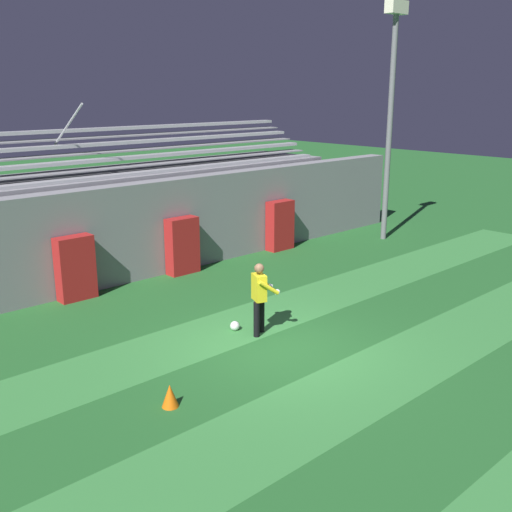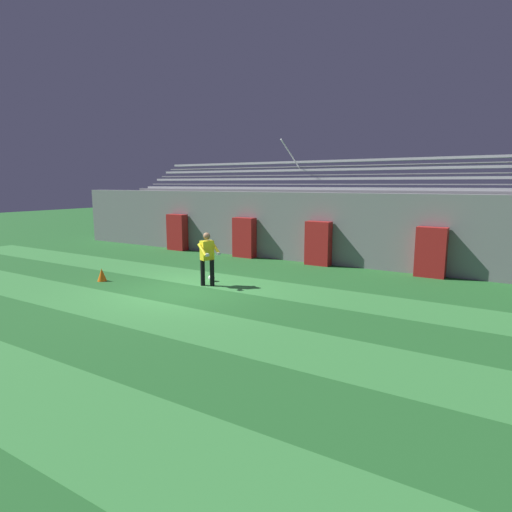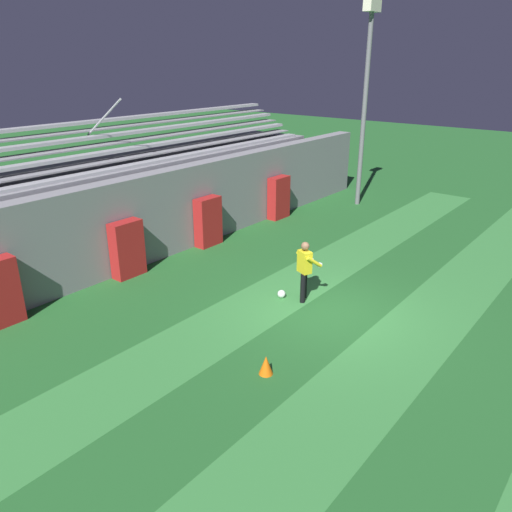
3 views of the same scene
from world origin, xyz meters
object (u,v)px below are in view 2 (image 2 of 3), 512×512
padding_pillar_gate_right (318,243)px  padding_pillar_far_right (431,252)px  padding_pillar_far_left (177,232)px  goalkeeper (207,256)px  padding_pillar_gate_left (244,238)px  traffic_cone (102,275)px  soccer_ball (212,278)px

padding_pillar_gate_right → padding_pillar_far_right: same height
padding_pillar_far_left → goalkeeper: (5.77, -5.02, 0.10)m
padding_pillar_gate_left → goalkeeper: 5.38m
padding_pillar_far_left → traffic_cone: size_ratio=4.06×
padding_pillar_gate_left → goalkeeper: (1.94, -5.02, 0.10)m
padding_pillar_gate_right → padding_pillar_far_left: size_ratio=1.00×
padding_pillar_gate_left → padding_pillar_gate_right: (3.44, 0.00, 0.00)m
padding_pillar_far_right → traffic_cone: 11.01m
padding_pillar_far_right → traffic_cone: padding_pillar_far_right is taller
padding_pillar_gate_left → padding_pillar_far_left: bearing=180.0°
padding_pillar_gate_left → padding_pillar_far_right: (7.57, 0.00, 0.00)m
traffic_cone → padding_pillar_gate_right: bearing=52.4°
soccer_ball → padding_pillar_far_left: bearing=140.9°
soccer_ball → traffic_cone: 3.60m
padding_pillar_far_right → soccer_ball: bearing=-142.9°
goalkeeper → soccer_ball: size_ratio=7.59×
traffic_cone → padding_pillar_far_right: bearing=35.1°
padding_pillar_gate_left → soccer_ball: bearing=-69.6°
goalkeeper → soccer_ball: (-0.27, 0.55, -0.84)m
padding_pillar_far_left → soccer_ball: size_ratio=7.76×
padding_pillar_far_right → soccer_ball: size_ratio=7.76×
goalkeeper → padding_pillar_gate_left: bearing=111.1°
padding_pillar_gate_left → traffic_cone: 6.51m
padding_pillar_gate_right → goalkeeper: 5.24m
goalkeeper → traffic_cone: (-3.36, -1.30, -0.74)m
padding_pillar_far_right → padding_pillar_gate_left: bearing=180.0°
padding_pillar_gate_right → traffic_cone: (-4.87, -6.32, -0.64)m
padding_pillar_gate_left → traffic_cone: (-1.42, -6.32, -0.64)m
padding_pillar_far_left → goalkeeper: size_ratio=1.02×
padding_pillar_gate_right → soccer_ball: padding_pillar_gate_right is taller
padding_pillar_gate_right → soccer_ball: bearing=-111.8°
padding_pillar_gate_right → padding_pillar_far_left: 7.28m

